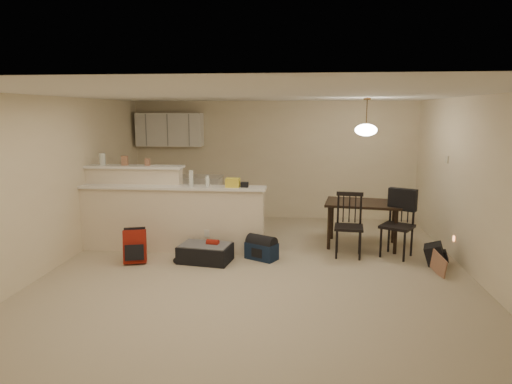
# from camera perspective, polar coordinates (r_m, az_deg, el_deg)

# --- Properties ---
(room) EXTENTS (7.00, 7.02, 2.50)m
(room) POSITION_cam_1_polar(r_m,az_deg,el_deg) (6.33, 0.28, 0.67)
(room) COLOR #BFAF92
(room) RESTS_ON ground
(breakfast_bar) EXTENTS (3.08, 0.58, 1.39)m
(breakfast_bar) POSITION_cam_1_polar(r_m,az_deg,el_deg) (7.75, -12.10, -2.65)
(breakfast_bar) COLOR beige
(breakfast_bar) RESTS_ON ground
(upper_cabinets) EXTENTS (1.40, 0.34, 0.70)m
(upper_cabinets) POSITION_cam_1_polar(r_m,az_deg,el_deg) (9.94, -10.73, 7.67)
(upper_cabinets) COLOR white
(upper_cabinets) RESTS_ON room
(kitchen_counter) EXTENTS (1.80, 0.60, 0.90)m
(kitchen_counter) POSITION_cam_1_polar(r_m,az_deg,el_deg) (9.92, -9.56, -0.73)
(kitchen_counter) COLOR white
(kitchen_counter) RESTS_ON ground
(thermostat) EXTENTS (0.02, 0.12, 0.12)m
(thermostat) POSITION_cam_1_polar(r_m,az_deg,el_deg) (8.17, 22.75, 3.78)
(thermostat) COLOR beige
(thermostat) RESTS_ON room
(jar) EXTENTS (0.10, 0.10, 0.20)m
(jar) POSITION_cam_1_polar(r_m,az_deg,el_deg) (8.09, -18.65, 3.90)
(jar) COLOR silver
(jar) RESTS_ON breakfast_bar
(cereal_box) EXTENTS (0.10, 0.07, 0.16)m
(cereal_box) POSITION_cam_1_polar(r_m,az_deg,el_deg) (7.94, -16.09, 3.79)
(cereal_box) COLOR #A26F53
(cereal_box) RESTS_ON breakfast_bar
(small_box) EXTENTS (0.08, 0.06, 0.12)m
(small_box) POSITION_cam_1_polar(r_m,az_deg,el_deg) (7.81, -13.41, 3.66)
(small_box) COLOR #A26F53
(small_box) RESTS_ON breakfast_bar
(bottle_a) EXTENTS (0.07, 0.07, 0.26)m
(bottle_a) POSITION_cam_1_polar(r_m,az_deg,el_deg) (7.41, -8.11, 1.70)
(bottle_a) COLOR silver
(bottle_a) RESTS_ON breakfast_bar
(bottle_b) EXTENTS (0.06, 0.06, 0.18)m
(bottle_b) POSITION_cam_1_polar(r_m,az_deg,el_deg) (7.35, -6.09, 1.37)
(bottle_b) COLOR silver
(bottle_b) RESTS_ON breakfast_bar
(bag_lump) EXTENTS (0.22, 0.18, 0.14)m
(bag_lump) POSITION_cam_1_polar(r_m,az_deg,el_deg) (7.28, -2.92, 1.18)
(bag_lump) COLOR #A26F53
(bag_lump) RESTS_ON breakfast_bar
(pouch) EXTENTS (0.12, 0.10, 0.08)m
(pouch) POSITION_cam_1_polar(r_m,az_deg,el_deg) (7.26, -1.45, 0.92)
(pouch) COLOR #A26F53
(pouch) RESTS_ON breakfast_bar
(dining_table) EXTENTS (1.33, 0.98, 0.77)m
(dining_table) POSITION_cam_1_polar(r_m,az_deg,el_deg) (7.94, 13.20, -1.89)
(dining_table) COLOR black
(dining_table) RESTS_ON ground
(pendant_lamp) EXTENTS (0.36, 0.36, 0.62)m
(pendant_lamp) POSITION_cam_1_polar(r_m,az_deg,el_deg) (7.79, 13.59, 7.62)
(pendant_lamp) COLOR brown
(pendant_lamp) RESTS_ON room
(dining_chair_near) EXTENTS (0.48, 0.46, 1.01)m
(dining_chair_near) POSITION_cam_1_polar(r_m,az_deg,el_deg) (7.36, 11.53, -4.12)
(dining_chair_near) COLOR black
(dining_chair_near) RESTS_ON ground
(dining_chair_far) EXTENTS (0.62, 0.61, 1.05)m
(dining_chair_far) POSITION_cam_1_polar(r_m,az_deg,el_deg) (7.53, 17.24, -3.90)
(dining_chair_far) COLOR black
(dining_chair_far) RESTS_ON ground
(suitcase) EXTENTS (0.84, 0.61, 0.26)m
(suitcase) POSITION_cam_1_polar(r_m,az_deg,el_deg) (7.11, -6.36, -7.63)
(suitcase) COLOR black
(suitcase) RESTS_ON ground
(red_backpack) EXTENTS (0.38, 0.29, 0.51)m
(red_backpack) POSITION_cam_1_polar(r_m,az_deg,el_deg) (7.23, -14.89, -6.59)
(red_backpack) COLOR maroon
(red_backpack) RESTS_ON ground
(navy_duffel) EXTENTS (0.55, 0.46, 0.26)m
(navy_duffel) POSITION_cam_1_polar(r_m,az_deg,el_deg) (7.18, 0.70, -7.37)
(navy_duffel) COLOR #13223C
(navy_duffel) RESTS_ON ground
(black_daypack) EXTENTS (0.33, 0.40, 0.31)m
(black_daypack) POSITION_cam_1_polar(r_m,az_deg,el_deg) (7.44, 21.46, -7.29)
(black_daypack) COLOR black
(black_daypack) RESTS_ON ground
(cardboard_sheet) EXTENTS (0.10, 0.39, 0.30)m
(cardboard_sheet) POSITION_cam_1_polar(r_m,az_deg,el_deg) (7.01, 21.86, -8.42)
(cardboard_sheet) COLOR #A26F53
(cardboard_sheet) RESTS_ON ground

